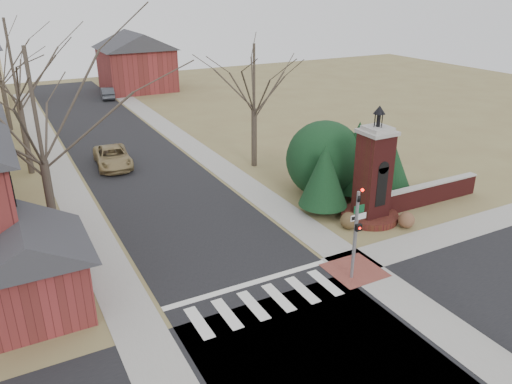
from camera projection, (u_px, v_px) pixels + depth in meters
ground at (276, 312)px, 20.12m from camera, size 120.00×120.00×0.00m
main_street at (131, 158)px, 38.02m from camera, size 8.00×70.00×0.01m
cross_street at (318, 357)px, 17.67m from camera, size 120.00×8.00×0.01m
crosswalk_zone at (266, 301)px, 20.76m from camera, size 8.00×2.20×0.02m
stop_bar at (249, 284)px, 21.98m from camera, size 8.00×0.35×0.02m
sidewalk_right_main at (194, 148)px, 40.28m from camera, size 2.00×60.00×0.02m
sidewalk_left at (59, 168)px, 35.76m from camera, size 2.00×60.00×0.02m
curb_apron at (355, 270)px, 23.01m from camera, size 2.40×2.40×0.02m
traffic_signal_pole at (356, 226)px, 21.46m from camera, size 0.28×0.41×4.50m
sign_post at (358, 221)px, 23.42m from camera, size 0.90×0.07×2.75m
brick_gate_monument at (372, 183)px, 27.26m from camera, size 3.20×3.20×6.47m
brick_garden_wall at (429, 193)px, 29.80m from camera, size 7.50×0.50×1.30m
garage_left at (27, 265)px, 19.20m from camera, size 4.80×4.80×4.29m
house_distant_right at (136, 60)px, 61.26m from camera, size 8.80×8.80×7.30m
evergreen_near at (324, 175)px, 28.06m from camera, size 2.80×2.80×4.10m
evergreen_mid at (358, 155)px, 30.36m from camera, size 3.40×3.40×4.70m
evergreen_far at (393, 166)px, 30.68m from camera, size 2.40×2.40×3.30m
evergreen_mass at (325, 156)px, 30.84m from camera, size 4.80×4.80×4.80m
bare_tree_0 at (33, 98)px, 21.43m from camera, size 8.05×8.05×11.15m
bare_tree_1 at (10, 55)px, 31.89m from camera, size 8.40×8.40×11.64m
bare_tree_3 at (254, 73)px, 33.83m from camera, size 7.00×7.00×9.70m
pickup_truck at (113, 157)px, 35.97m from camera, size 2.77×5.26×1.41m
distant_car at (108, 93)px, 57.50m from camera, size 1.95×4.12×1.30m
dry_shrub_left at (349, 221)px, 26.83m from camera, size 0.93×0.93×0.93m
dry_shrub_right at (406, 220)px, 26.94m from camera, size 0.89×0.89×0.89m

